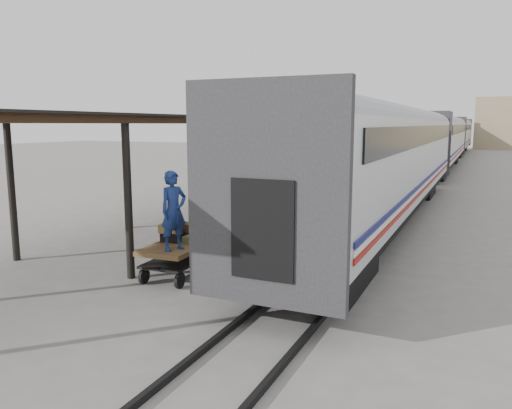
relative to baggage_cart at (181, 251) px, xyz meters
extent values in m
plane|color=slate|center=(0.31, 1.26, -0.65)|extent=(160.00, 160.00, 0.00)
cube|color=silver|center=(3.51, 9.26, 1.95)|extent=(3.00, 24.00, 2.90)
cube|color=#28282B|center=(3.51, -2.64, 1.95)|extent=(3.04, 0.22, 3.50)
cube|color=black|center=(1.99, 9.26, 2.85)|extent=(0.04, 22.08, 0.65)
cube|color=black|center=(3.51, 9.26, 0.25)|extent=(2.55, 23.04, 0.50)
cube|color=silver|center=(3.51, 35.26, 1.95)|extent=(3.00, 24.00, 2.90)
cube|color=#28282B|center=(3.51, 23.36, 1.95)|extent=(3.04, 0.22, 3.50)
cube|color=black|center=(1.99, 35.26, 2.85)|extent=(0.04, 22.08, 0.65)
cube|color=black|center=(3.51, 35.26, 0.25)|extent=(2.55, 23.04, 0.50)
cube|color=silver|center=(3.51, 61.26, 1.95)|extent=(3.00, 24.00, 2.90)
cube|color=#28282B|center=(3.51, 49.36, 1.95)|extent=(3.04, 0.22, 3.50)
cube|color=black|center=(1.99, 61.26, 2.85)|extent=(0.04, 22.08, 0.65)
cube|color=black|center=(3.51, 61.26, 0.25)|extent=(2.55, 23.04, 0.50)
cube|color=black|center=(2.26, 0.76, 1.50)|extent=(0.50, 1.70, 2.00)
imported|color=silver|center=(2.26, 0.76, 1.36)|extent=(0.72, 0.89, 1.72)
cube|color=olive|center=(1.86, 0.61, 0.75)|extent=(0.57, 0.25, 0.42)
cube|color=#422B19|center=(-3.09, 25.26, 3.35)|extent=(4.60, 64.00, 0.18)
cube|color=black|center=(-3.09, 25.26, 3.47)|extent=(4.90, 64.30, 0.06)
cylinder|color=black|center=(-5.14, 25.26, 1.35)|extent=(0.20, 0.20, 4.00)
cylinder|color=black|center=(-5.14, 56.26, 1.35)|extent=(0.20, 0.20, 4.00)
cylinder|color=black|center=(-1.04, 25.26, 1.35)|extent=(0.20, 0.20, 4.00)
cylinder|color=black|center=(-1.04, 56.26, 1.35)|extent=(0.20, 0.20, 4.00)
cube|color=black|center=(2.79, 35.26, -0.59)|extent=(0.10, 150.00, 0.12)
cube|color=black|center=(4.23, 35.26, -0.59)|extent=(0.10, 150.00, 0.12)
cube|color=tan|center=(-9.69, 83.26, 2.35)|extent=(12.00, 8.00, 6.00)
cube|color=brown|center=(0.00, 0.00, 0.15)|extent=(1.38, 2.47, 0.12)
cube|color=black|center=(0.00, 0.00, -0.20)|extent=(1.28, 2.36, 0.06)
cylinder|color=black|center=(-0.45, -0.98, -0.45)|extent=(0.10, 0.40, 0.40)
cylinder|color=black|center=(0.55, -0.92, -0.45)|extent=(0.10, 0.40, 0.40)
cylinder|color=black|center=(-0.55, 0.92, -0.45)|extent=(0.10, 0.40, 0.40)
cylinder|color=black|center=(0.45, 0.98, -0.45)|extent=(0.10, 0.40, 0.40)
cube|color=#3B3B3E|center=(-0.28, 0.51, 0.32)|extent=(0.73, 0.59, 0.21)
cube|color=olive|center=(0.21, 0.68, 0.32)|extent=(0.65, 0.50, 0.21)
cube|color=black|center=(-0.30, 0.07, 0.32)|extent=(0.56, 0.40, 0.21)
cube|color=#515432|center=(0.29, 0.14, 0.30)|extent=(0.49, 0.36, 0.17)
cube|color=#442D1B|center=(-0.19, 0.46, 0.53)|extent=(0.58, 0.43, 0.20)
cube|color=olive|center=(-0.33, 0.05, 0.56)|extent=(0.63, 0.52, 0.22)
cube|color=maroon|center=(-0.75, 18.85, -0.03)|extent=(1.14, 1.76, 1.01)
cube|color=maroon|center=(-0.71, 19.30, 0.64)|extent=(1.01, 0.75, 0.39)
cylinder|color=black|center=(-1.25, 18.27, -0.45)|extent=(0.17, 0.41, 0.40)
cylinder|color=black|center=(-0.35, 18.20, -0.45)|extent=(0.17, 0.41, 0.40)
cylinder|color=black|center=(-1.15, 19.50, -0.45)|extent=(0.17, 0.41, 0.40)
cylinder|color=black|center=(-0.25, 19.43, -0.45)|extent=(0.17, 0.41, 0.40)
imported|color=navy|center=(0.25, -0.65, 1.18)|extent=(0.70, 0.83, 1.93)
imported|color=black|center=(-3.25, 11.90, 0.24)|extent=(1.11, 0.65, 1.78)
camera|label=1|loc=(6.96, -10.59, 3.24)|focal=35.00mm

